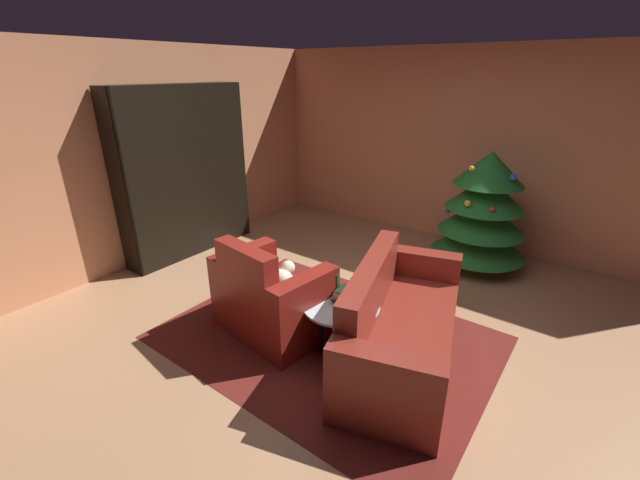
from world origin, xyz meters
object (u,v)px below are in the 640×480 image
bottle_on_table (335,283)px  coffee_table (341,308)px  book_stack_on_table (346,296)px  couch_red (398,327)px  armchair_red (271,300)px  bookshelf_unit (193,175)px  decorated_tree (483,211)px

bottle_on_table → coffee_table: bearing=-39.0°
book_stack_on_table → bottle_on_table: bearing=154.4°
couch_red → coffee_table: 0.49m
coffee_table → couch_red: bearing=23.0°
armchair_red → couch_red: bearing=17.8°
bookshelf_unit → book_stack_on_table: size_ratio=9.26×
armchair_red → decorated_tree: (1.08, 2.50, 0.38)m
coffee_table → book_stack_on_table: book_stack_on_table is taller
armchair_red → book_stack_on_table: 0.72m
armchair_red → coffee_table: size_ratio=1.64×
bookshelf_unit → coffee_table: bookshelf_unit is taller
decorated_tree → book_stack_on_table: bearing=-100.1°
coffee_table → bottle_on_table: bottle_on_table is taller
armchair_red → bottle_on_table: 0.62m
couch_red → decorated_tree: decorated_tree is taller
coffee_table → book_stack_on_table: bearing=52.4°
bookshelf_unit → armchair_red: 2.35m
bottle_on_table → book_stack_on_table: bearing=-25.6°
bookshelf_unit → bottle_on_table: bearing=-12.3°
book_stack_on_table → decorated_tree: (0.41, 2.30, 0.20)m
bookshelf_unit → decorated_tree: 3.59m
coffee_table → decorated_tree: 2.40m
coffee_table → decorated_tree: (0.44, 2.34, 0.31)m
decorated_tree → armchair_red: bearing=-113.4°
bookshelf_unit → bottle_on_table: (2.59, -0.57, -0.46)m
book_stack_on_table → coffee_table: bearing=-127.6°
bookshelf_unit → decorated_tree: (3.17, 1.66, -0.30)m
couch_red → bottle_on_table: (-0.58, -0.08, 0.25)m
coffee_table → bottle_on_table: size_ratio=2.54×
bookshelf_unit → bottle_on_table: bookshelf_unit is taller
bookshelf_unit → coffee_table: 2.88m
armchair_red → decorated_tree: size_ratio=0.76×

